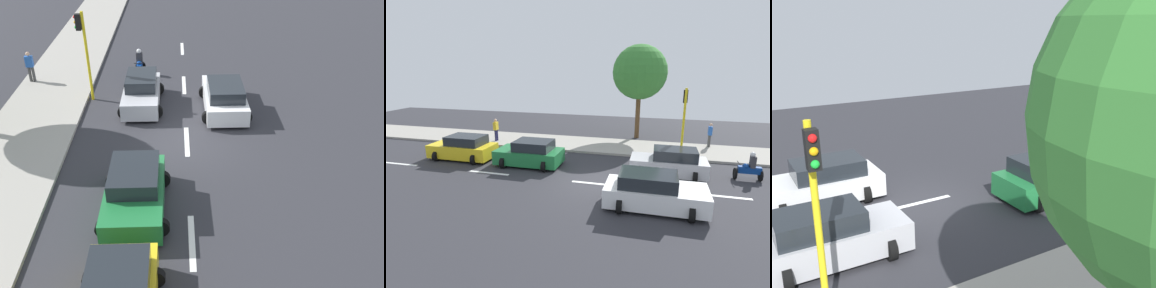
% 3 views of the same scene
% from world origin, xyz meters
% --- Properties ---
extents(ground_plane, '(40.00, 60.00, 0.10)m').
position_xyz_m(ground_plane, '(0.00, 0.00, -0.05)').
color(ground_plane, '#2D2D33').
extents(sidewalk, '(4.00, 60.00, 0.15)m').
position_xyz_m(sidewalk, '(7.00, 0.00, 0.07)').
color(sidewalk, '#9E998E').
rests_on(sidewalk, ground).
extents(lane_stripe_north, '(0.20, 2.40, 0.01)m').
position_xyz_m(lane_stripe_north, '(0.00, -6.00, 0.01)').
color(lane_stripe_north, white).
rests_on(lane_stripe_north, ground).
extents(lane_stripe_mid, '(0.20, 2.40, 0.01)m').
position_xyz_m(lane_stripe_mid, '(0.00, 0.00, 0.01)').
color(lane_stripe_mid, white).
rests_on(lane_stripe_mid, ground).
extents(lane_stripe_south, '(0.20, 2.40, 0.01)m').
position_xyz_m(lane_stripe_south, '(0.00, 6.00, 0.01)').
color(lane_stripe_south, white).
rests_on(lane_stripe_south, ground).
extents(lane_stripe_far_south, '(0.20, 2.40, 0.01)m').
position_xyz_m(lane_stripe_far_south, '(0.00, 12.00, 0.01)').
color(lane_stripe_far_south, white).
rests_on(lane_stripe_far_south, ground).
extents(car_yellow_cab, '(2.28, 4.00, 1.52)m').
position_xyz_m(car_yellow_cab, '(1.93, 8.87, 0.71)').
color(car_yellow_cab, yellow).
rests_on(car_yellow_cab, ground).
extents(car_white, '(2.35, 4.19, 1.52)m').
position_xyz_m(car_white, '(-1.91, -2.88, 0.71)').
color(car_white, white).
rests_on(car_white, ground).
extents(car_silver, '(2.15, 3.97, 1.52)m').
position_xyz_m(car_silver, '(2.15, -3.63, 0.71)').
color(car_silver, '#B7B7BC').
rests_on(car_silver, ground).
extents(car_green, '(2.36, 3.84, 1.52)m').
position_xyz_m(car_green, '(1.86, 4.31, 0.71)').
color(car_green, '#1E7238').
rests_on(car_green, ground).
extents(motorcycle, '(0.60, 1.30, 1.53)m').
position_xyz_m(motorcycle, '(2.53, -7.61, 0.64)').
color(motorcycle, black).
rests_on(motorcycle, ground).
extents(pedestrian_near_signal, '(0.40, 0.24, 1.69)m').
position_xyz_m(pedestrian_near_signal, '(6.07, 8.93, 1.06)').
color(pedestrian_near_signal, '#1E1E4C').
rests_on(pedestrian_near_signal, sidewalk).
extents(pedestrian_by_tree, '(0.40, 0.24, 1.69)m').
position_xyz_m(pedestrian_by_tree, '(8.41, -6.50, 1.06)').
color(pedestrian_by_tree, '#3F3F3F').
rests_on(pedestrian_by_tree, sidewalk).
extents(traffic_light_corner, '(0.49, 0.24, 4.50)m').
position_xyz_m(traffic_light_corner, '(4.85, -4.37, 2.93)').
color(traffic_light_corner, yellow).
rests_on(traffic_light_corner, ground).
extents(street_tree_north, '(4.20, 4.20, 7.31)m').
position_xyz_m(street_tree_north, '(10.39, -1.31, 5.19)').
color(street_tree_north, brown).
rests_on(street_tree_north, ground).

